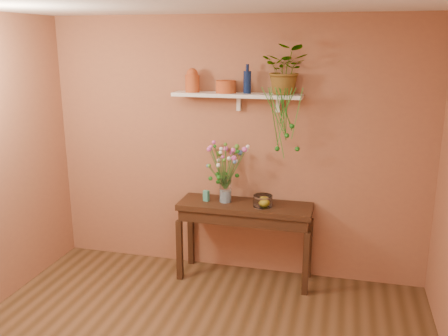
{
  "coord_description": "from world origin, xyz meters",
  "views": [
    {
      "loc": [
        1.12,
        -2.83,
        2.45
      ],
      "look_at": [
        0.0,
        1.55,
        1.25
      ],
      "focal_mm": 38.83,
      "sensor_mm": 36.0,
      "label": 1
    }
  ],
  "objects": [
    {
      "name": "bouquet",
      "position": [
        -0.03,
        1.8,
        1.28
      ],
      "size": [
        0.47,
        0.45,
        0.49
      ],
      "color": "#386B28",
      "rests_on": "glass_vase"
    },
    {
      "name": "glass_vase",
      "position": [
        -0.04,
        1.78,
        0.94
      ],
      "size": [
        0.12,
        0.12,
        0.26
      ],
      "color": "white",
      "rests_on": "sideboard"
    },
    {
      "name": "wall_shelf",
      "position": [
        0.06,
        1.87,
        1.92
      ],
      "size": [
        1.3,
        0.24,
        0.19
      ],
      "color": "white",
      "rests_on": "room"
    },
    {
      "name": "room",
      "position": [
        0.0,
        0.0,
        1.35
      ],
      "size": [
        4.04,
        4.04,
        2.7
      ],
      "color": "brown",
      "rests_on": "ground"
    },
    {
      "name": "carton",
      "position": [
        -0.24,
        1.75,
        0.88
      ],
      "size": [
        0.07,
        0.06,
        0.11
      ],
      "primitive_type": "cube",
      "rotation": [
        0.0,
        0.0,
        -0.28
      ],
      "color": "teal",
      "rests_on": "sideboard"
    },
    {
      "name": "plant_fronds",
      "position": [
        0.56,
        1.76,
        1.63
      ],
      "size": [
        0.39,
        0.25,
        0.7
      ],
      "color": "#196117",
      "rests_on": "wall_shelf"
    },
    {
      "name": "spider_plant",
      "position": [
        0.53,
        1.9,
        2.18
      ],
      "size": [
        0.46,
        0.41,
        0.48
      ],
      "primitive_type": "imported",
      "rotation": [
        0.0,
        0.0,
        -0.09
      ],
      "color": "#196117",
      "rests_on": "wall_shelf"
    },
    {
      "name": "blue_bottle",
      "position": [
        0.15,
        1.88,
        2.05
      ],
      "size": [
        0.1,
        0.1,
        0.28
      ],
      "color": "#0B1A42",
      "rests_on": "wall_shelf"
    },
    {
      "name": "terracotta_pot",
      "position": [
        -0.06,
        1.88,
        2.0
      ],
      "size": [
        0.22,
        0.22,
        0.12
      ],
      "primitive_type": "cylinder",
      "rotation": [
        0.0,
        0.0,
        -0.13
      ],
      "color": "#AC3C22",
      "rests_on": "wall_shelf"
    },
    {
      "name": "glass_bowl",
      "position": [
        0.36,
        1.73,
        0.88
      ],
      "size": [
        0.19,
        0.19,
        0.12
      ],
      "color": "white",
      "rests_on": "sideboard"
    },
    {
      "name": "lemon",
      "position": [
        0.37,
        1.72,
        0.87
      ],
      "size": [
        0.08,
        0.08,
        0.08
      ],
      "primitive_type": "sphere",
      "color": "yellow",
      "rests_on": "glass_bowl"
    },
    {
      "name": "terracotta_jug",
      "position": [
        -0.41,
        1.86,
        2.05
      ],
      "size": [
        0.15,
        0.15,
        0.24
      ],
      "color": "#AC3C22",
      "rests_on": "wall_shelf"
    },
    {
      "name": "sideboard",
      "position": [
        0.17,
        1.76,
        0.71
      ],
      "size": [
        1.36,
        0.44,
        0.83
      ],
      "color": "#391C11",
      "rests_on": "ground"
    }
  ]
}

